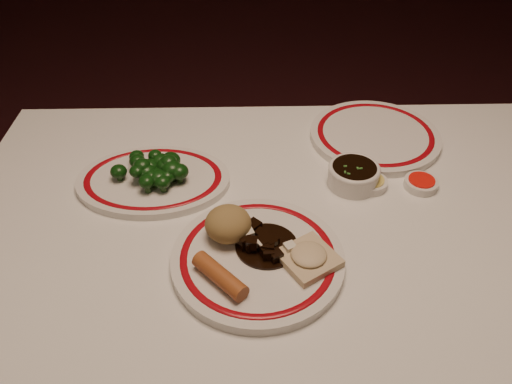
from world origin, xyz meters
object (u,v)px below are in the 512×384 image
(spring_roll, at_px, (220,276))
(main_plate, at_px, (258,259))
(rice_mound, at_px, (228,224))
(broccoli_plate, at_px, (153,180))
(fried_wonton, at_px, (309,257))
(stirfry_heap, at_px, (263,243))
(broccoli_pile, at_px, (156,169))
(dining_table, at_px, (286,277))
(soy_bowl, at_px, (353,176))

(spring_roll, bearing_deg, main_plate, -0.67)
(rice_mound, height_order, broccoli_plate, rice_mound)
(fried_wonton, xyz_separation_m, stirfry_heap, (-0.07, 0.03, 0.00))
(broccoli_pile, bearing_deg, spring_roll, -63.56)
(main_plate, height_order, broccoli_pile, broccoli_pile)
(rice_mound, xyz_separation_m, broccoli_plate, (-0.15, 0.16, -0.04))
(fried_wonton, bearing_deg, spring_roll, -164.44)
(stirfry_heap, height_order, broccoli_plate, stirfry_heap)
(main_plate, height_order, fried_wonton, fried_wonton)
(dining_table, xyz_separation_m, main_plate, (-0.05, -0.05, 0.10))
(spring_roll, bearing_deg, broccoli_plate, 74.65)
(fried_wonton, relative_size, stirfry_heap, 1.09)
(dining_table, relative_size, spring_roll, 11.95)
(dining_table, bearing_deg, broccoli_plate, 147.03)
(rice_mound, height_order, spring_roll, rice_mound)
(dining_table, bearing_deg, stirfry_heap, -143.52)
(rice_mound, relative_size, spring_roll, 0.77)
(main_plate, bearing_deg, dining_table, 42.45)
(stirfry_heap, xyz_separation_m, soy_bowl, (0.18, 0.18, -0.01))
(fried_wonton, xyz_separation_m, soy_bowl, (0.11, 0.21, -0.01))
(stirfry_heap, bearing_deg, dining_table, 36.48)
(main_plate, relative_size, rice_mound, 4.18)
(spring_roll, xyz_separation_m, soy_bowl, (0.25, 0.25, -0.01))
(rice_mound, xyz_separation_m, fried_wonton, (0.13, -0.06, -0.02))
(rice_mound, bearing_deg, main_plate, -43.68)
(fried_wonton, xyz_separation_m, broccoli_plate, (-0.28, 0.22, -0.02))
(broccoli_plate, xyz_separation_m, soy_bowl, (0.38, -0.01, 0.01))
(main_plate, relative_size, fried_wonton, 2.88)
(spring_roll, relative_size, broccoli_pile, 0.67)
(dining_table, distance_m, broccoli_plate, 0.31)
(main_plate, bearing_deg, rice_mound, 136.32)
(dining_table, distance_m, rice_mound, 0.17)
(stirfry_heap, bearing_deg, soy_bowl, 45.69)
(stirfry_heap, xyz_separation_m, broccoli_pile, (-0.20, 0.19, 0.01))
(spring_roll, bearing_deg, dining_table, -0.61)
(spring_roll, distance_m, fried_wonton, 0.14)
(main_plate, relative_size, soy_bowl, 3.32)
(soy_bowl, bearing_deg, stirfry_heap, -134.31)
(spring_roll, distance_m, stirfry_heap, 0.10)
(dining_table, xyz_separation_m, broccoli_plate, (-0.25, 0.16, 0.10))
(broccoli_pile, bearing_deg, soy_bowl, -0.99)
(spring_roll, xyz_separation_m, stirfry_heap, (0.07, 0.07, -0.00))
(rice_mound, distance_m, stirfry_heap, 0.07)
(rice_mound, bearing_deg, dining_table, 1.88)
(main_plate, relative_size, broccoli_plate, 1.08)
(fried_wonton, height_order, stirfry_heap, stirfry_heap)
(dining_table, height_order, main_plate, main_plate)
(stirfry_heap, relative_size, broccoli_plate, 0.35)
(main_plate, bearing_deg, soy_bowl, 46.66)
(fried_wonton, distance_m, soy_bowl, 0.24)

